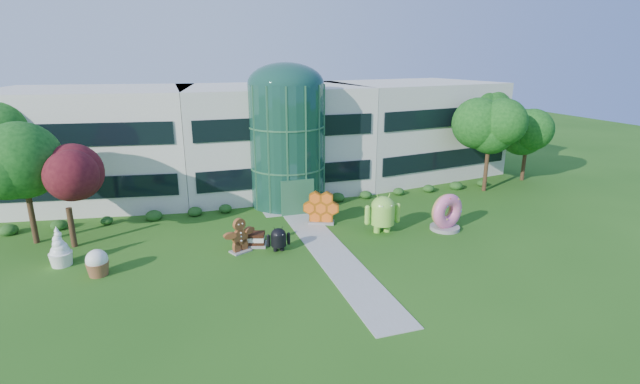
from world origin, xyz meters
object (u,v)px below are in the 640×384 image
object	(u,v)px
android_green	(383,211)
android_black	(278,238)
gingerbread	(240,235)
donut	(446,212)

from	to	relation	value
android_green	android_black	world-z (taller)	android_green
android_green	android_black	distance (m)	7.75
android_green	gingerbread	bearing A→B (deg)	-172.67
donut	gingerbread	world-z (taller)	donut
donut	android_black	bearing A→B (deg)	167.13
android_black	android_green	bearing A→B (deg)	9.34
gingerbread	donut	bearing A→B (deg)	-27.53
donut	android_green	bearing A→B (deg)	154.96
android_green	donut	distance (m)	4.57
android_black	gingerbread	distance (m)	2.43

